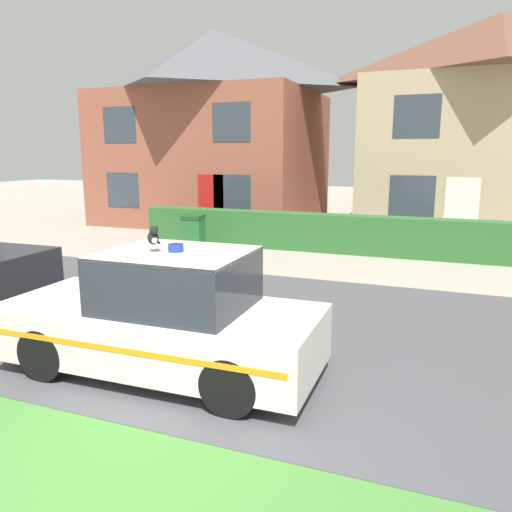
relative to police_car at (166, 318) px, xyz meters
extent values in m
plane|color=#A89E8E|center=(0.77, -1.94, -0.75)|extent=(80.00, 80.00, 0.00)
cube|color=#4C4C51|center=(0.77, 2.09, -0.74)|extent=(28.00, 6.79, 0.01)
cube|color=#478438|center=(0.77, -2.21, -0.74)|extent=(28.00, 1.81, 0.01)
cube|color=#2D662D|center=(-0.07, 8.87, -0.20)|extent=(11.54, 0.66, 1.10)
cylinder|color=black|center=(-1.35, 0.71, -0.40)|extent=(0.68, 0.21, 0.67)
cylinder|color=black|center=(-1.33, -0.75, -0.40)|extent=(0.68, 0.21, 0.67)
cylinder|color=black|center=(1.20, 0.75, -0.40)|extent=(0.68, 0.21, 0.67)
cylinder|color=black|center=(1.22, -0.71, -0.40)|extent=(0.68, 0.21, 0.67)
cube|color=silver|center=(-0.07, 0.00, -0.19)|extent=(4.14, 1.72, 0.72)
cube|color=#232833|center=(0.18, 0.00, 0.53)|extent=(1.78, 1.52, 0.71)
cube|color=silver|center=(0.18, 0.00, 0.86)|extent=(1.78, 1.52, 0.04)
cube|color=orange|center=(-0.08, 0.83, -0.14)|extent=(3.91, 0.07, 0.07)
cube|color=orange|center=(-0.05, -0.84, -0.14)|extent=(3.91, 0.07, 0.07)
cylinder|color=#1933A5|center=(0.18, 0.00, 0.93)|extent=(0.19, 0.19, 0.10)
ellipsoid|color=black|center=(-0.06, -0.12, 1.06)|extent=(0.23, 0.23, 0.17)
ellipsoid|color=white|center=(-0.01, -0.17, 1.05)|extent=(0.09, 0.09, 0.09)
sphere|color=black|center=(0.00, -0.18, 1.17)|extent=(0.10, 0.10, 0.10)
cone|color=black|center=(-0.02, -0.20, 1.21)|extent=(0.04, 0.04, 0.04)
cone|color=black|center=(0.02, -0.16, 1.21)|extent=(0.04, 0.04, 0.04)
cylinder|color=black|center=(-0.06, -0.02, 0.99)|extent=(0.13, 0.13, 0.03)
cylinder|color=black|center=(-4.93, 2.55, -0.45)|extent=(0.58, 0.22, 0.58)
cube|color=#93513D|center=(-6.04, 13.93, 1.86)|extent=(8.22, 6.62, 5.21)
pyramid|color=#56565B|center=(-6.04, 13.93, 5.71)|extent=(8.63, 6.96, 2.49)
cube|color=red|center=(-4.59, 10.61, 0.30)|extent=(1.00, 0.02, 2.10)
cube|color=#333D47|center=(-8.29, 10.61, 0.71)|extent=(1.40, 0.02, 1.30)
cube|color=#333D47|center=(-3.78, 10.61, 0.71)|extent=(1.40, 0.02, 1.30)
cube|color=#333D47|center=(-8.29, 10.61, 3.11)|extent=(1.40, 0.02, 1.30)
cube|color=#333D47|center=(-3.78, 10.61, 3.11)|extent=(1.40, 0.02, 1.30)
cube|color=tan|center=(4.45, 13.98, 1.92)|extent=(8.31, 5.25, 5.33)
pyramid|color=brown|center=(4.45, 13.98, 5.59)|extent=(8.73, 5.51, 2.02)
cube|color=white|center=(3.65, 11.34, 0.30)|extent=(1.00, 0.02, 2.10)
cube|color=#333D47|center=(2.16, 11.34, 0.74)|extent=(1.40, 0.02, 1.30)
cube|color=#333D47|center=(2.16, 11.34, 3.20)|extent=(1.40, 0.02, 1.30)
cube|color=#23662D|center=(-3.58, 7.42, -0.26)|extent=(0.64, 0.72, 0.98)
cube|color=#184720|center=(-3.58, 7.42, 0.28)|extent=(0.67, 0.76, 0.10)
camera|label=1|loc=(3.29, -5.28, 2.07)|focal=35.00mm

